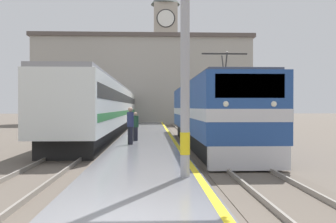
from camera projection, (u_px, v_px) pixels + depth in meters
name	position (u px, v px, depth m)	size (l,w,h in m)	color
ground_plane	(149.00, 131.00, 36.64)	(200.00, 200.00, 0.00)	#60564C
platform	(148.00, 132.00, 31.64)	(3.40, 140.00, 0.32)	slate
rail_track_near	(192.00, 134.00, 31.79)	(2.83, 140.00, 0.16)	#60564C
rail_track_far	(107.00, 134.00, 31.51)	(2.83, 140.00, 0.16)	#60564C
locomotive_train	(209.00, 113.00, 21.95)	(2.92, 18.27, 4.59)	black
passenger_train	(116.00, 108.00, 38.99)	(2.92, 48.33, 3.93)	black
catenary_mast	(189.00, 25.00, 10.50)	(2.64, 0.27, 8.15)	#9E9EA3
person_on_platform	(130.00, 125.00, 19.72)	(0.34, 0.34, 1.87)	#23232D
second_waiting_passenger	(135.00, 126.00, 21.95)	(0.34, 0.34, 1.59)	#23232D
clock_tower	(165.00, 48.00, 62.89)	(4.60, 4.60, 21.92)	#ADA393
station_building	(143.00, 81.00, 52.39)	(28.18, 8.33, 11.44)	#A8A399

